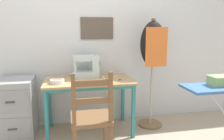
% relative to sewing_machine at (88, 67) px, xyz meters
% --- Properties ---
extents(wall_back, '(10.00, 0.07, 2.55)m').
position_rel_sewing_machine_xyz_m(wall_back, '(-0.00, 0.20, 0.44)').
color(wall_back, silver).
rests_on(wall_back, ground_plane).
extents(sewing_table, '(1.10, 0.60, 0.70)m').
position_rel_sewing_machine_xyz_m(sewing_table, '(-0.00, -0.18, -0.22)').
color(sewing_table, tan).
rests_on(sewing_table, ground_plane).
extents(sewing_machine, '(0.35, 0.19, 0.31)m').
position_rel_sewing_machine_xyz_m(sewing_machine, '(0.00, 0.00, 0.00)').
color(sewing_machine, silver).
rests_on(sewing_machine, sewing_table).
extents(fabric_bowl, '(0.16, 0.16, 0.05)m').
position_rel_sewing_machine_xyz_m(fabric_bowl, '(-0.38, -0.28, -0.11)').
color(fabric_bowl, silver).
rests_on(fabric_bowl, sewing_table).
extents(scissors, '(0.14, 0.08, 0.01)m').
position_rel_sewing_machine_xyz_m(scissors, '(0.40, -0.27, -0.13)').
color(scissors, silver).
rests_on(scissors, sewing_table).
extents(thread_spool_near_machine, '(0.04, 0.04, 0.03)m').
position_rel_sewing_machine_xyz_m(thread_spool_near_machine, '(0.19, -0.13, -0.12)').
color(thread_spool_near_machine, silver).
rests_on(thread_spool_near_machine, sewing_table).
extents(thread_spool_mid_table, '(0.04, 0.04, 0.04)m').
position_rel_sewing_machine_xyz_m(thread_spool_mid_table, '(0.24, -0.14, -0.12)').
color(thread_spool_mid_table, yellow).
rests_on(thread_spool_mid_table, sewing_table).
extents(wooden_chair, '(0.40, 0.38, 0.95)m').
position_rel_sewing_machine_xyz_m(wooden_chair, '(-0.05, -0.81, -0.39)').
color(wooden_chair, brown).
rests_on(wooden_chair, ground_plane).
extents(filing_cabinet, '(0.44, 0.51, 0.73)m').
position_rel_sewing_machine_xyz_m(filing_cabinet, '(-0.90, -0.10, -0.47)').
color(filing_cabinet, '#93999E').
rests_on(filing_cabinet, ground_plane).
extents(dress_form, '(0.34, 0.32, 1.48)m').
position_rel_sewing_machine_xyz_m(dress_form, '(0.85, -0.14, 0.23)').
color(dress_form, '#846647').
rests_on(dress_form, ground_plane).
extents(storage_box, '(0.20, 0.15, 0.09)m').
position_rel_sewing_machine_xyz_m(storage_box, '(1.11, -1.14, 0.03)').
color(storage_box, '#8EB266').
rests_on(storage_box, ironing_board).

